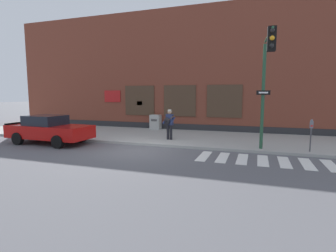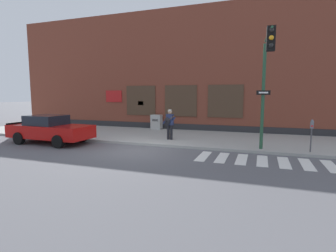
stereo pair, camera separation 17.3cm
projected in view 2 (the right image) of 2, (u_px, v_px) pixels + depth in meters
name	position (u px, v px, depth m)	size (l,w,h in m)	color
ground_plane	(137.00, 151.00, 12.37)	(160.00, 160.00, 0.00)	#56565B
sidewalk	(167.00, 136.00, 16.28)	(28.00, 5.85, 0.13)	#9E9E99
building_backdrop	(188.00, 73.00, 20.37)	(28.00, 4.06, 8.71)	brown
crosswalk	(262.00, 161.00, 10.48)	(5.20, 1.90, 0.01)	silver
red_car	(50.00, 129.00, 14.23)	(4.65, 2.07, 1.53)	#B20F0C
busker	(169.00, 123.00, 14.62)	(0.72, 0.58, 1.70)	black
traffic_light	(266.00, 72.00, 10.81)	(0.62, 2.70, 4.95)	#234C33
parking_meter	(312.00, 131.00, 11.40)	(0.13, 0.11, 1.44)	#47474C
utility_box	(157.00, 122.00, 19.09)	(0.74, 0.59, 1.06)	#ADADA8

